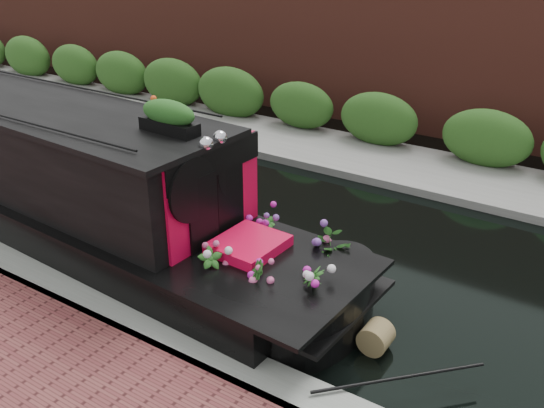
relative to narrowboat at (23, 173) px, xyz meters
The scene contains 7 objects.
ground 4.47m from the narrowboat, 25.14° to the left, with size 80.00×80.00×0.00m, color black.
near_bank_coping 4.31m from the narrowboat, 20.01° to the right, with size 40.00×0.60×0.50m, color gray.
far_bank_path 7.29m from the narrowboat, 56.83° to the left, with size 40.00×2.40×0.34m, color slate.
far_hedge 8.06m from the narrowboat, 60.36° to the left, with size 40.00×1.10×2.80m, color #29541C.
far_brick_wall 9.93m from the narrowboat, 66.39° to the left, with size 40.00×1.00×8.00m, color maroon.
narrowboat is the anchor object (origin of this frame).
rope_fender 6.99m from the narrowboat, ahead, with size 0.40×0.40×0.36m, color olive.
Camera 1 is at (5.33, -7.83, 5.04)m, focal length 40.00 mm.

